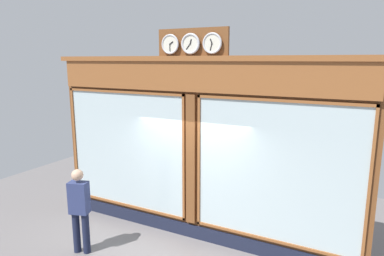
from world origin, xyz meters
TOP-DOWN VIEW (x-y plane):
  - shop_facade at (-0.00, -0.13)m, footprint 6.84×0.42m
  - pedestrian at (1.62, 1.54)m, footprint 0.41×0.32m

SIDE VIEW (x-z plane):
  - pedestrian at x=1.62m, z-range 0.09..1.78m
  - shop_facade at x=0.00m, z-range -0.24..4.05m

